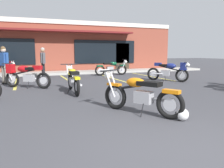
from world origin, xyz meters
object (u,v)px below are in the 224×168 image
Objects in this scene: motorcycle_cream_vintage at (73,80)px; motorcycle_black_cruiser at (170,71)px; motorcycle_foreground_classic at (140,94)px; motorcycle_silver_naked at (25,75)px; motorcycle_orange_scrambler at (112,68)px; person_in_shorts_foreground at (43,61)px; helmet_on_pavement at (182,114)px; person_in_black_shirt at (4,63)px.

motorcycle_black_cruiser is at bearing 15.84° from motorcycle_cream_vintage.
motorcycle_foreground_classic and motorcycle_silver_naked have the same top height.
motorcycle_silver_naked is at bearing -145.65° from motorcycle_orange_scrambler.
person_in_shorts_foreground is at bearing 73.38° from motorcycle_silver_naked.
motorcycle_silver_naked is at bearing 116.96° from helmet_on_pavement.
motorcycle_orange_scrambler is at bearing 56.52° from motorcycle_cream_vintage.
motorcycle_foreground_classic is at bearing -75.32° from motorcycle_cream_vintage.
motorcycle_orange_scrambler is at bearing 112.36° from motorcycle_black_cruiser.
person_in_shorts_foreground is at bearing 96.98° from motorcycle_cream_vintage.
motorcycle_black_cruiser and motorcycle_orange_scrambler have the same top height.
motorcycle_silver_naked is 1.73m from person_in_black_shirt.
motorcycle_black_cruiser is at bearing -3.19° from motorcycle_silver_naked.
motorcycle_foreground_classic is 7.20× the size of helmet_on_pavement.
motorcycle_black_cruiser is 0.99× the size of motorcycle_silver_naked.
person_in_shorts_foreground is 9.37m from helmet_on_pavement.
motorcycle_black_cruiser is 6.61m from helmet_on_pavement.
person_in_black_shirt is 6.44× the size of helmet_on_pavement.
person_in_black_shirt is at bearing 166.14° from motorcycle_black_cruiser.
motorcycle_silver_naked is (-2.43, 5.09, 0.07)m from motorcycle_foreground_classic.
person_in_shorts_foreground reaches higher than motorcycle_cream_vintage.
motorcycle_black_cruiser is 0.84× the size of motorcycle_orange_scrambler.
motorcycle_black_cruiser is at bearing 48.56° from motorcycle_foreground_classic.
motorcycle_orange_scrambler is at bearing 34.35° from motorcycle_silver_naked.
motorcycle_orange_scrambler is at bearing 18.64° from person_in_black_shirt.
motorcycle_orange_scrambler is (-1.57, 3.81, -0.07)m from motorcycle_black_cruiser.
person_in_black_shirt is at bearing 126.32° from motorcycle_cream_vintage.
helmet_on_pavement is (2.04, -9.11, -0.82)m from person_in_shorts_foreground.
motorcycle_cream_vintage is (-0.86, 3.29, 0.00)m from motorcycle_foreground_classic.
motorcycle_silver_naked is 2.39m from motorcycle_cream_vintage.
helmet_on_pavement is (-3.60, -5.53, -0.40)m from motorcycle_black_cruiser.
person_in_black_shirt reaches higher than motorcycle_foreground_classic.
motorcycle_orange_scrambler is at bearing 73.04° from motorcycle_foreground_classic.
motorcycle_silver_naked and motorcycle_orange_scrambler have the same top height.
motorcycle_cream_vintage is 1.26× the size of person_in_black_shirt.
motorcycle_black_cruiser is 4.12m from motorcycle_orange_scrambler.
motorcycle_foreground_classic is 8.92m from motorcycle_orange_scrambler.
motorcycle_orange_scrambler is at bearing 3.24° from person_in_shorts_foreground.
helmet_on_pavement is at bearing -55.02° from motorcycle_foreground_classic.
person_in_black_shirt reaches higher than helmet_on_pavement.
motorcycle_cream_vintage reaches higher than helmet_on_pavement.
person_in_shorts_foreground reaches higher than motorcycle_silver_naked.
motorcycle_silver_naked and motorcycle_cream_vintage have the same top height.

